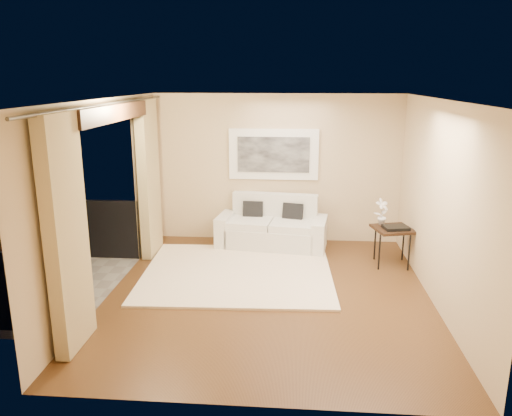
# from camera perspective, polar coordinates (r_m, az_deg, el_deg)

# --- Properties ---
(floor) EXTENTS (5.00, 5.00, 0.00)m
(floor) POSITION_cam_1_polar(r_m,az_deg,el_deg) (7.17, 1.43, -9.81)
(floor) COLOR #543418
(floor) RESTS_ON ground
(room_shell) EXTENTS (5.00, 6.40, 5.00)m
(room_shell) POSITION_cam_1_polar(r_m,az_deg,el_deg) (6.98, -16.47, 10.40)
(room_shell) COLOR white
(room_shell) RESTS_ON ground
(balcony) EXTENTS (1.81, 2.60, 1.17)m
(balcony) POSITION_cam_1_polar(r_m,az_deg,el_deg) (7.97, -23.21, -7.07)
(balcony) COLOR #605B56
(balcony) RESTS_ON ground
(curtains) EXTENTS (0.16, 4.80, 2.64)m
(curtains) POSITION_cam_1_polar(r_m,az_deg,el_deg) (7.15, -15.64, 0.92)
(curtains) COLOR tan
(curtains) RESTS_ON ground
(artwork) EXTENTS (1.62, 0.07, 0.92)m
(artwork) POSITION_cam_1_polar(r_m,az_deg,el_deg) (9.08, 2.02, 6.14)
(artwork) COLOR white
(artwork) RESTS_ON room_shell
(rug) EXTENTS (3.00, 2.64, 0.04)m
(rug) POSITION_cam_1_polar(r_m,az_deg,el_deg) (7.85, -2.13, -7.40)
(rug) COLOR #FBE6CA
(rug) RESTS_ON floor
(sofa) EXTENTS (2.01, 1.06, 0.93)m
(sofa) POSITION_cam_1_polar(r_m,az_deg,el_deg) (9.01, 1.89, -2.38)
(sofa) COLOR silver
(sofa) RESTS_ON floor
(side_table) EXTENTS (0.71, 0.71, 0.63)m
(side_table) POSITION_cam_1_polar(r_m,az_deg,el_deg) (8.33, 15.36, -2.58)
(side_table) COLOR black
(side_table) RESTS_ON floor
(tray) EXTENTS (0.43, 0.35, 0.05)m
(tray) POSITION_cam_1_polar(r_m,az_deg,el_deg) (8.25, 15.68, -2.17)
(tray) COLOR black
(tray) RESTS_ON side_table
(orchid) EXTENTS (0.28, 0.25, 0.44)m
(orchid) POSITION_cam_1_polar(r_m,az_deg,el_deg) (8.38, 14.19, -0.43)
(orchid) COLOR white
(orchid) RESTS_ON side_table
(bistro_table) EXTENTS (0.77, 0.77, 0.72)m
(bistro_table) POSITION_cam_1_polar(r_m,az_deg,el_deg) (7.63, -22.84, -4.36)
(bistro_table) COLOR black
(bistro_table) RESTS_ON balcony
(balcony_chair_far) EXTENTS (0.48, 0.48, 1.06)m
(balcony_chair_far) POSITION_cam_1_polar(r_m,az_deg,el_deg) (8.72, -22.64, -2.13)
(balcony_chair_far) COLOR black
(balcony_chair_far) RESTS_ON balcony
(ice_bucket) EXTENTS (0.18, 0.18, 0.20)m
(ice_bucket) POSITION_cam_1_polar(r_m,az_deg,el_deg) (7.68, -23.65, -2.89)
(ice_bucket) COLOR silver
(ice_bucket) RESTS_ON bistro_table
(candle) EXTENTS (0.06, 0.06, 0.07)m
(candle) POSITION_cam_1_polar(r_m,az_deg,el_deg) (7.71, -22.27, -3.18)
(candle) COLOR red
(candle) RESTS_ON bistro_table
(vase) EXTENTS (0.04, 0.04, 0.18)m
(vase) POSITION_cam_1_polar(r_m,az_deg,el_deg) (7.40, -23.96, -3.64)
(vase) COLOR white
(vase) RESTS_ON bistro_table
(glass_a) EXTENTS (0.06, 0.06, 0.12)m
(glass_a) POSITION_cam_1_polar(r_m,az_deg,el_deg) (7.51, -22.55, -3.49)
(glass_a) COLOR silver
(glass_a) RESTS_ON bistro_table
(glass_b) EXTENTS (0.06, 0.06, 0.12)m
(glass_b) POSITION_cam_1_polar(r_m,az_deg,el_deg) (7.52, -22.01, -3.40)
(glass_b) COLOR silver
(glass_b) RESTS_ON bistro_table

